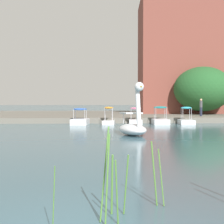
{
  "coord_description": "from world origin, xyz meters",
  "views": [
    {
      "loc": [
        0.38,
        -5.12,
        1.99
      ],
      "look_at": [
        1.5,
        20.03,
        1.26
      ],
      "focal_mm": 55.51,
      "sensor_mm": 36.0,
      "label": 1
    }
  ],
  "objects_px": {
    "swan_boat": "(133,125)",
    "tree_willow_near_path": "(202,89)",
    "pedal_boat_blue": "(80,120)",
    "pedal_boat_pink": "(135,119)",
    "pedal_boat_teal": "(160,119)",
    "pedal_boat_cyan": "(186,120)",
    "pedal_boat_orange": "(109,120)",
    "person_on_path": "(201,107)"
  },
  "relations": [
    {
      "from": "pedal_boat_pink",
      "to": "pedal_boat_cyan",
      "type": "distance_m",
      "value": 4.54
    },
    {
      "from": "pedal_boat_teal",
      "to": "person_on_path",
      "type": "height_order",
      "value": "person_on_path"
    },
    {
      "from": "swan_boat",
      "to": "pedal_boat_cyan",
      "type": "xyz_separation_m",
      "value": [
        5.83,
        10.09,
        -0.2
      ]
    },
    {
      "from": "swan_boat",
      "to": "pedal_boat_teal",
      "type": "xyz_separation_m",
      "value": [
        3.52,
        10.17,
        -0.15
      ]
    },
    {
      "from": "pedal_boat_teal",
      "to": "pedal_boat_cyan",
      "type": "height_order",
      "value": "pedal_boat_teal"
    },
    {
      "from": "pedal_boat_blue",
      "to": "pedal_boat_pink",
      "type": "xyz_separation_m",
      "value": [
        4.92,
        0.06,
        0.0
      ]
    },
    {
      "from": "pedal_boat_orange",
      "to": "person_on_path",
      "type": "xyz_separation_m",
      "value": [
        9.72,
        4.62,
        1.1
      ]
    },
    {
      "from": "tree_willow_near_path",
      "to": "pedal_boat_pink",
      "type": "bearing_deg",
      "value": -132.48
    },
    {
      "from": "pedal_boat_blue",
      "to": "pedal_boat_pink",
      "type": "distance_m",
      "value": 4.93
    },
    {
      "from": "pedal_boat_teal",
      "to": "pedal_boat_cyan",
      "type": "xyz_separation_m",
      "value": [
        2.31,
        -0.07,
        -0.04
      ]
    },
    {
      "from": "pedal_boat_blue",
      "to": "pedal_boat_orange",
      "type": "distance_m",
      "value": 2.54
    },
    {
      "from": "pedal_boat_blue",
      "to": "tree_willow_near_path",
      "type": "bearing_deg",
      "value": 35.47
    },
    {
      "from": "pedal_boat_pink",
      "to": "pedal_boat_cyan",
      "type": "xyz_separation_m",
      "value": [
        4.54,
        -0.1,
        -0.05
      ]
    },
    {
      "from": "pedal_boat_pink",
      "to": "pedal_boat_orange",
      "type": "bearing_deg",
      "value": 178.92
    },
    {
      "from": "pedal_boat_blue",
      "to": "pedal_boat_cyan",
      "type": "bearing_deg",
      "value": -0.26
    },
    {
      "from": "pedal_boat_pink",
      "to": "tree_willow_near_path",
      "type": "distance_m",
      "value": 13.82
    },
    {
      "from": "pedal_boat_cyan",
      "to": "person_on_path",
      "type": "relative_size",
      "value": 1.25
    },
    {
      "from": "pedal_boat_orange",
      "to": "tree_willow_near_path",
      "type": "relative_size",
      "value": 0.22
    },
    {
      "from": "pedal_boat_blue",
      "to": "pedal_boat_teal",
      "type": "height_order",
      "value": "pedal_boat_teal"
    },
    {
      "from": "pedal_boat_teal",
      "to": "tree_willow_near_path",
      "type": "relative_size",
      "value": 0.25
    },
    {
      "from": "pedal_boat_orange",
      "to": "person_on_path",
      "type": "height_order",
      "value": "person_on_path"
    },
    {
      "from": "tree_willow_near_path",
      "to": "person_on_path",
      "type": "xyz_separation_m",
      "value": [
        -1.76,
        -5.27,
        -2.01
      ]
    },
    {
      "from": "pedal_boat_teal",
      "to": "tree_willow_near_path",
      "type": "bearing_deg",
      "value": 55.42
    },
    {
      "from": "pedal_boat_cyan",
      "to": "person_on_path",
      "type": "height_order",
      "value": "person_on_path"
    },
    {
      "from": "pedal_boat_orange",
      "to": "pedal_boat_teal",
      "type": "height_order",
      "value": "pedal_boat_teal"
    },
    {
      "from": "pedal_boat_blue",
      "to": "pedal_boat_pink",
      "type": "relative_size",
      "value": 1.13
    },
    {
      "from": "swan_boat",
      "to": "pedal_boat_orange",
      "type": "xyz_separation_m",
      "value": [
        -1.09,
        10.24,
        -0.18
      ]
    },
    {
      "from": "pedal_boat_pink",
      "to": "pedal_boat_teal",
      "type": "xyz_separation_m",
      "value": [
        2.23,
        -0.03,
        -0.0
      ]
    },
    {
      "from": "pedal_boat_teal",
      "to": "pedal_boat_cyan",
      "type": "distance_m",
      "value": 2.31
    },
    {
      "from": "pedal_boat_orange",
      "to": "pedal_boat_cyan",
      "type": "height_order",
      "value": "pedal_boat_orange"
    },
    {
      "from": "pedal_boat_blue",
      "to": "pedal_boat_orange",
      "type": "relative_size",
      "value": 1.2
    },
    {
      "from": "pedal_boat_blue",
      "to": "pedal_boat_pink",
      "type": "height_order",
      "value": "pedal_boat_pink"
    },
    {
      "from": "pedal_boat_cyan",
      "to": "tree_willow_near_path",
      "type": "height_order",
      "value": "tree_willow_near_path"
    },
    {
      "from": "pedal_boat_blue",
      "to": "person_on_path",
      "type": "height_order",
      "value": "person_on_path"
    },
    {
      "from": "swan_boat",
      "to": "pedal_boat_cyan",
      "type": "bearing_deg",
      "value": 59.98
    },
    {
      "from": "pedal_boat_teal",
      "to": "swan_boat",
      "type": "bearing_deg",
      "value": -109.11
    },
    {
      "from": "pedal_boat_cyan",
      "to": "tree_willow_near_path",
      "type": "bearing_deg",
      "value": 65.58
    },
    {
      "from": "swan_boat",
      "to": "tree_willow_near_path",
      "type": "height_order",
      "value": "tree_willow_near_path"
    },
    {
      "from": "swan_boat",
      "to": "person_on_path",
      "type": "height_order",
      "value": "swan_boat"
    },
    {
      "from": "pedal_boat_orange",
      "to": "tree_willow_near_path",
      "type": "bearing_deg",
      "value": 40.73
    },
    {
      "from": "tree_willow_near_path",
      "to": "person_on_path",
      "type": "relative_size",
      "value": 5.1
    },
    {
      "from": "swan_boat",
      "to": "pedal_boat_pink",
      "type": "xyz_separation_m",
      "value": [
        1.29,
        10.2,
        -0.15
      ]
    }
  ]
}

